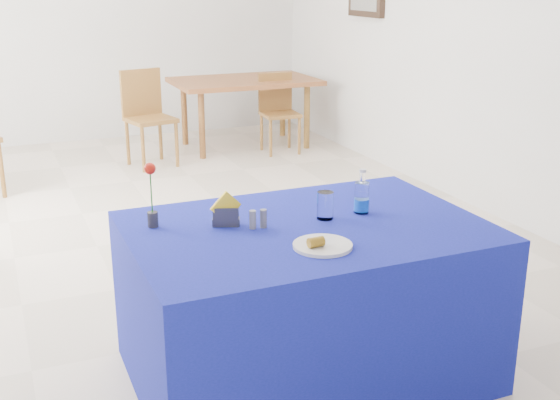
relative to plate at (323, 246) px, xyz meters
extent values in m
plane|color=beige|center=(-0.06, 2.35, -0.77)|extent=(7.00, 7.00, 0.00)
plane|color=silver|center=(-0.06, 5.85, 0.63)|extent=(5.00, 0.00, 5.00)
plane|color=silver|center=(-0.06, -1.15, 0.63)|extent=(5.00, 0.00, 5.00)
plane|color=silver|center=(2.44, 2.35, 0.63)|extent=(0.00, 7.00, 7.00)
cylinder|color=silver|center=(0.00, 0.00, 0.00)|extent=(0.25, 0.25, 0.01)
cylinder|color=white|center=(0.17, 0.32, 0.06)|extent=(0.08, 0.08, 0.13)
cylinder|color=slate|center=(-0.19, 0.33, 0.04)|extent=(0.03, 0.03, 0.08)
cylinder|color=#5D5D61|center=(-0.14, 0.32, 0.04)|extent=(0.03, 0.03, 0.08)
cube|color=navy|center=(0.05, 0.27, -0.39)|extent=(1.60, 1.10, 0.76)
cylinder|color=white|center=(0.37, 0.33, 0.07)|extent=(0.07, 0.07, 0.15)
cylinder|color=blue|center=(0.37, 0.33, 0.03)|extent=(0.07, 0.07, 0.06)
cylinder|color=white|center=(0.37, 0.33, 0.17)|extent=(0.03, 0.03, 0.05)
cylinder|color=silver|center=(0.37, 0.33, 0.20)|extent=(0.03, 0.03, 0.01)
cube|color=#38373C|center=(-0.29, 0.41, 0.01)|extent=(0.13, 0.09, 0.03)
cube|color=#3A393E|center=(-0.29, 0.39, 0.04)|extent=(0.11, 0.05, 0.09)
cube|color=#3B3B40|center=(-0.28, 0.43, 0.04)|extent=(0.11, 0.05, 0.09)
cube|color=yellow|center=(-0.29, 0.41, 0.08)|extent=(0.15, 0.02, 0.15)
cylinder|color=#27272D|center=(-0.59, 0.52, 0.03)|extent=(0.05, 0.05, 0.07)
cylinder|color=#18611D|center=(-0.59, 0.52, 0.14)|extent=(0.01, 0.01, 0.22)
sphere|color=red|center=(-0.59, 0.52, 0.26)|extent=(0.05, 0.05, 0.05)
cube|color=#98562C|center=(1.41, 4.83, -0.04)|extent=(1.55, 1.00, 0.05)
cylinder|color=brown|center=(0.81, 4.49, -0.41)|extent=(0.07, 0.07, 0.71)
cylinder|color=brown|center=(2.01, 4.48, -0.41)|extent=(0.07, 0.07, 0.71)
cylinder|color=brown|center=(0.81, 5.19, -0.41)|extent=(0.07, 0.07, 0.71)
cylinder|color=olive|center=(2.01, 5.18, -0.41)|extent=(0.07, 0.07, 0.71)
cylinder|color=brown|center=(0.12, 4.18, -0.54)|extent=(0.04, 0.04, 0.46)
cylinder|color=brown|center=(0.48, 4.26, -0.54)|extent=(0.04, 0.04, 0.46)
cylinder|color=brown|center=(0.04, 4.54, -0.54)|extent=(0.04, 0.04, 0.46)
cylinder|color=brown|center=(0.40, 4.62, -0.54)|extent=(0.04, 0.04, 0.46)
cube|color=brown|center=(0.26, 4.40, -0.30)|extent=(0.51, 0.51, 0.04)
cube|color=brown|center=(0.22, 4.59, -0.05)|extent=(0.42, 0.13, 0.47)
cylinder|color=brown|center=(1.49, 4.27, -0.57)|extent=(0.03, 0.03, 0.40)
cylinder|color=brown|center=(1.81, 4.25, -0.57)|extent=(0.03, 0.03, 0.40)
cylinder|color=brown|center=(1.51, 4.59, -0.57)|extent=(0.03, 0.03, 0.40)
cylinder|color=brown|center=(1.84, 4.57, -0.57)|extent=(0.03, 0.03, 0.40)
cube|color=brown|center=(1.66, 4.42, -0.35)|extent=(0.40, 0.40, 0.04)
cube|color=brown|center=(1.68, 4.59, -0.13)|extent=(0.38, 0.06, 0.41)
cylinder|color=brown|center=(-1.18, 3.84, -0.52)|extent=(0.04, 0.04, 0.49)
cylinder|color=gold|center=(-0.04, -0.02, 0.03)|extent=(0.07, 0.05, 0.04)
cylinder|color=beige|center=(-0.01, -0.02, 0.03)|extent=(0.01, 0.03, 0.03)
camera|label=1|loc=(-1.22, -2.44, 1.08)|focal=45.00mm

